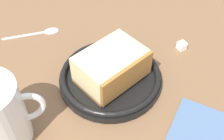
{
  "coord_description": "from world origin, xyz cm",
  "views": [
    {
      "loc": [
        29.05,
        1.99,
        38.28
      ],
      "look_at": [
        -3.64,
        -1.38,
        3.0
      ],
      "focal_mm": 47.33,
      "sensor_mm": 36.0,
      "label": 1
    }
  ],
  "objects": [
    {
      "name": "cake_slice",
      "position": [
        -3.6,
        -1.46,
        3.8
      ],
      "size": [
        13.18,
        12.94,
        5.3
      ],
      "color": "#9E662D",
      "rests_on": "small_plate"
    },
    {
      "name": "ground_plane",
      "position": [
        0.0,
        0.0,
        -1.04
      ],
      "size": [
        120.45,
        120.45,
        2.09
      ],
      "primitive_type": "cube",
      "color": "brown"
    },
    {
      "name": "sugar_cube",
      "position": [
        -13.32,
        10.87,
        0.73
      ],
      "size": [
        2.04,
        2.04,
        1.46
      ],
      "primitive_type": "cube",
      "rotation": [
        0.0,
        0.0,
        0.63
      ],
      "color": "white",
      "rests_on": "ground_plane"
    },
    {
      "name": "teaspoon",
      "position": [
        -15.27,
        -16.54,
        0.36
      ],
      "size": [
        5.24,
        10.88,
        0.8
      ],
      "color": "silver",
      "rests_on": "ground_plane"
    },
    {
      "name": "small_plate",
      "position": [
        -3.78,
        -1.66,
        1.02
      ],
      "size": [
        17.27,
        17.27,
        2.07
      ],
      "color": "black",
      "rests_on": "ground_plane"
    }
  ]
}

